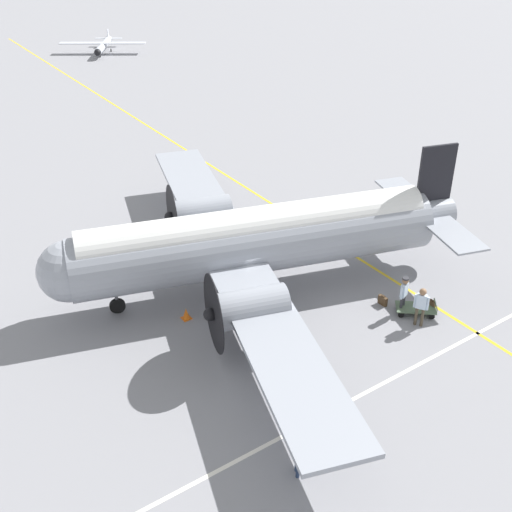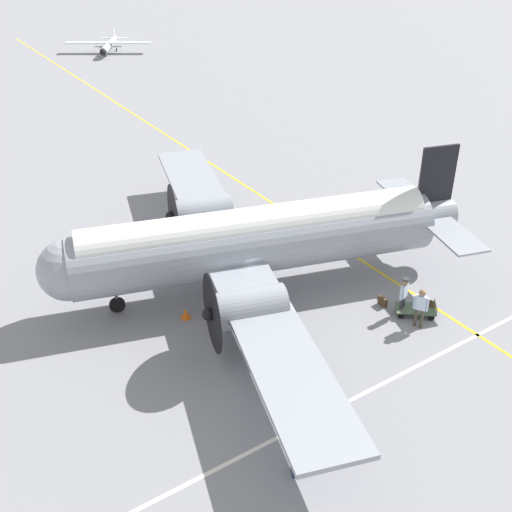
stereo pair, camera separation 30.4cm
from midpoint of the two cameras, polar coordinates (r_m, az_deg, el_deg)
name	(u,v)px [view 1 (the left image)]	position (r m, az deg, el deg)	size (l,w,h in m)	color
ground_plane	(256,289)	(29.98, -0.29, -2.93)	(300.00, 300.00, 0.00)	gray
apron_line_eastwest	(350,253)	(33.08, 8.09, 0.27)	(120.00, 0.16, 0.01)	gold
apron_line_northsouth	(377,387)	(25.10, 10.32, -11.37)	(0.16, 120.00, 0.01)	silver
airliner_main	(246,241)	(28.49, -1.18, 1.31)	(24.65, 19.23, 6.11)	#9399A3
crew_foreground	(298,450)	(21.09, 3.32, -16.83)	(0.55, 0.37, 1.78)	navy
passenger_boarding	(404,291)	(28.51, 12.73, -3.03)	(0.38, 0.58, 1.80)	#2D2D33
ramp_agent	(421,303)	(27.85, 14.17, -4.09)	(0.56, 0.40, 1.87)	#473D2D
suitcase_near_door	(431,306)	(29.38, 15.00, -4.28)	(0.40, 0.13, 0.58)	#47331E
suitcase_upright_spare	(383,300)	(29.34, 10.91, -3.90)	(0.47, 0.16, 0.47)	#47331E
baggage_cart	(416,308)	(29.05, 13.76, -4.53)	(1.80, 1.90, 0.56)	#4C6047
light_aircraft_distant	(103,45)	(74.49, -13.56, 17.74)	(6.77, 8.19, 1.81)	#B7BCC6
traffic_cone	(186,314)	(28.11, -6.54, -5.14)	(0.40, 0.40, 0.52)	orange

